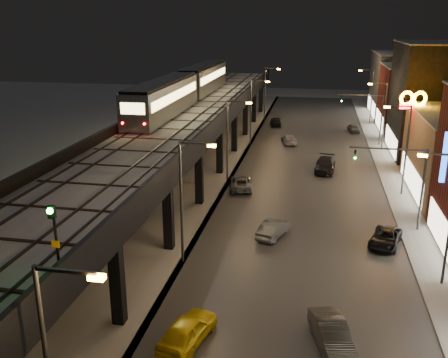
{
  "coord_description": "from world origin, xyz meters",
  "views": [
    {
      "loc": [
        8.26,
        -18.45,
        16.8
      ],
      "look_at": [
        1.47,
        17.61,
        5.0
      ],
      "focal_mm": 40.0,
      "sensor_mm": 36.0,
      "label": 1
    }
  ],
  "objects_px": {
    "car_taxi": "(188,331)",
    "car_onc_dark": "(385,239)",
    "subway_train": "(186,86)",
    "car_mid_dark": "(289,140)",
    "car_onc_silver": "(332,336)",
    "rail_signal": "(53,225)",
    "car_mid_silver": "(241,183)",
    "car_far_white": "(276,122)",
    "car_onc_white": "(325,165)",
    "car_near_white": "(273,229)",
    "car_onc_red": "(354,129)"
  },
  "relations": [
    {
      "from": "car_taxi",
      "to": "car_mid_dark",
      "type": "distance_m",
      "value": 46.69
    },
    {
      "from": "car_mid_dark",
      "to": "car_near_white",
      "type": "bearing_deg",
      "value": 78.53
    },
    {
      "from": "car_onc_silver",
      "to": "car_onc_dark",
      "type": "relative_size",
      "value": 1.02
    },
    {
      "from": "car_near_white",
      "to": "car_onc_red",
      "type": "distance_m",
      "value": 42.13
    },
    {
      "from": "car_mid_dark",
      "to": "car_onc_dark",
      "type": "distance_m",
      "value": 33.36
    },
    {
      "from": "subway_train",
      "to": "car_mid_dark",
      "type": "bearing_deg",
      "value": 25.3
    },
    {
      "from": "car_mid_silver",
      "to": "car_onc_red",
      "type": "bearing_deg",
      "value": -123.31
    },
    {
      "from": "car_near_white",
      "to": "car_onc_dark",
      "type": "xyz_separation_m",
      "value": [
        8.66,
        -0.13,
        -0.06
      ]
    },
    {
      "from": "car_near_white",
      "to": "car_mid_silver",
      "type": "xyz_separation_m",
      "value": [
        -4.4,
        11.25,
        -0.01
      ]
    },
    {
      "from": "car_onc_silver",
      "to": "car_onc_white",
      "type": "distance_m",
      "value": 32.82
    },
    {
      "from": "car_taxi",
      "to": "car_onc_silver",
      "type": "relative_size",
      "value": 1.0
    },
    {
      "from": "car_mid_silver",
      "to": "car_far_white",
      "type": "height_order",
      "value": "car_far_white"
    },
    {
      "from": "car_mid_dark",
      "to": "car_far_white",
      "type": "distance_m",
      "value": 12.51
    },
    {
      "from": "car_far_white",
      "to": "car_onc_dark",
      "type": "xyz_separation_m",
      "value": [
        12.34,
        -44.17,
        -0.1
      ]
    },
    {
      "from": "subway_train",
      "to": "car_mid_silver",
      "type": "xyz_separation_m",
      "value": [
        9.43,
        -14.44,
        -7.85
      ]
    },
    {
      "from": "subway_train",
      "to": "car_onc_silver",
      "type": "xyz_separation_m",
      "value": [
        18.19,
        -39.41,
        -7.77
      ]
    },
    {
      "from": "car_mid_silver",
      "to": "car_mid_dark",
      "type": "bearing_deg",
      "value": -109.8
    },
    {
      "from": "car_far_white",
      "to": "subway_train",
      "type": "bearing_deg",
      "value": 52.83
    },
    {
      "from": "car_mid_silver",
      "to": "car_mid_dark",
      "type": "relative_size",
      "value": 1.08
    },
    {
      "from": "car_mid_dark",
      "to": "car_onc_white",
      "type": "bearing_deg",
      "value": 98.35
    },
    {
      "from": "car_near_white",
      "to": "car_onc_silver",
      "type": "xyz_separation_m",
      "value": [
        4.36,
        -13.72,
        0.07
      ]
    },
    {
      "from": "car_near_white",
      "to": "car_onc_silver",
      "type": "distance_m",
      "value": 14.4
    },
    {
      "from": "car_near_white",
      "to": "car_mid_dark",
      "type": "relative_size",
      "value": 0.92
    },
    {
      "from": "car_onc_silver",
      "to": "car_onc_white",
      "type": "relative_size",
      "value": 0.86
    },
    {
      "from": "car_onc_silver",
      "to": "rail_signal",
      "type": "bearing_deg",
      "value": -167.98
    },
    {
      "from": "car_onc_silver",
      "to": "car_mid_silver",
      "type": "bearing_deg",
      "value": 93.86
    },
    {
      "from": "subway_train",
      "to": "car_onc_white",
      "type": "relative_size",
      "value": 7.44
    },
    {
      "from": "car_near_white",
      "to": "car_onc_dark",
      "type": "height_order",
      "value": "car_near_white"
    },
    {
      "from": "car_mid_dark",
      "to": "car_far_white",
      "type": "bearing_deg",
      "value": -89.44
    },
    {
      "from": "subway_train",
      "to": "car_mid_silver",
      "type": "relative_size",
      "value": 8.2
    },
    {
      "from": "car_near_white",
      "to": "subway_train",
      "type": "bearing_deg",
      "value": -43.59
    },
    {
      "from": "car_taxi",
      "to": "car_onc_silver",
      "type": "xyz_separation_m",
      "value": [
        7.63,
        1.04,
        -0.03
      ]
    },
    {
      "from": "car_mid_silver",
      "to": "car_onc_white",
      "type": "distance_m",
      "value": 11.63
    },
    {
      "from": "rail_signal",
      "to": "car_far_white",
      "type": "bearing_deg",
      "value": 86.64
    },
    {
      "from": "car_onc_silver",
      "to": "car_onc_red",
      "type": "height_order",
      "value": "car_onc_silver"
    },
    {
      "from": "rail_signal",
      "to": "car_near_white",
      "type": "xyz_separation_m",
      "value": [
        7.44,
        19.86,
        -8.07
      ]
    },
    {
      "from": "rail_signal",
      "to": "car_onc_red",
      "type": "bearing_deg",
      "value": 75.27
    },
    {
      "from": "rail_signal",
      "to": "car_near_white",
      "type": "height_order",
      "value": "rail_signal"
    },
    {
      "from": "rail_signal",
      "to": "car_onc_white",
      "type": "relative_size",
      "value": 0.57
    },
    {
      "from": "car_onc_white",
      "to": "car_onc_dark",
      "type": "bearing_deg",
      "value": -72.4
    },
    {
      "from": "subway_train",
      "to": "car_onc_dark",
      "type": "height_order",
      "value": "subway_train"
    },
    {
      "from": "subway_train",
      "to": "car_mid_dark",
      "type": "height_order",
      "value": "subway_train"
    },
    {
      "from": "car_onc_silver",
      "to": "car_onc_white",
      "type": "xyz_separation_m",
      "value": [
        -0.18,
        32.82,
        0.02
      ]
    },
    {
      "from": "car_near_white",
      "to": "car_mid_silver",
      "type": "height_order",
      "value": "car_near_white"
    },
    {
      "from": "subway_train",
      "to": "car_mid_dark",
      "type": "xyz_separation_m",
      "value": [
        13.06,
        6.17,
        -7.87
      ]
    },
    {
      "from": "car_taxi",
      "to": "car_onc_dark",
      "type": "height_order",
      "value": "car_taxi"
    },
    {
      "from": "rail_signal",
      "to": "car_onc_dark",
      "type": "bearing_deg",
      "value": 50.79
    },
    {
      "from": "car_taxi",
      "to": "car_near_white",
      "type": "height_order",
      "value": "car_taxi"
    },
    {
      "from": "car_taxi",
      "to": "car_onc_white",
      "type": "relative_size",
      "value": 0.86
    },
    {
      "from": "car_mid_dark",
      "to": "car_onc_dark",
      "type": "height_order",
      "value": "car_mid_dark"
    }
  ]
}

